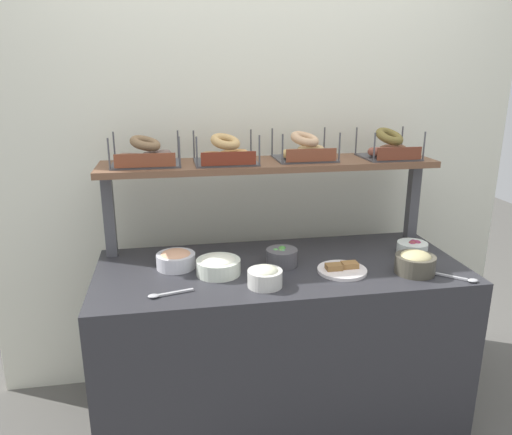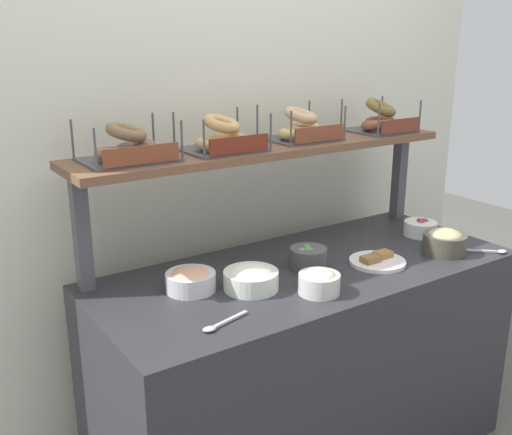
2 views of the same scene
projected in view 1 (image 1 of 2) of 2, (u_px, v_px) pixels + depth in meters
ground_plane at (278, 423)px, 2.45m from camera, size 8.00×8.00×0.00m
back_wall at (259, 167)px, 2.62m from camera, size 2.84×0.06×2.40m
deli_counter at (279, 348)px, 2.33m from camera, size 1.64×0.70×0.85m
shelf_riser_left at (109, 215)px, 2.27m from camera, size 0.05×0.05×0.40m
shelf_riser_right at (413, 200)px, 2.53m from camera, size 0.05×0.05×0.40m
upper_shelf at (269, 164)px, 2.34m from camera, size 1.60×0.32×0.03m
bowl_hummus at (415, 262)px, 2.11m from camera, size 0.17×0.17×0.10m
bowl_veggie_mix at (282, 257)px, 2.20m from camera, size 0.14×0.14×0.09m
bowl_cream_cheese at (218, 265)px, 2.10m from camera, size 0.19×0.19×0.08m
bowl_potato_salad at (265, 276)px, 1.98m from camera, size 0.14×0.14×0.09m
bowl_beet_salad at (412, 248)px, 2.33m from camera, size 0.14×0.14×0.07m
bowl_lox_spread at (176, 259)px, 2.17m from camera, size 0.17×0.17×0.08m
serving_plate_white at (342, 269)px, 2.13m from camera, size 0.22×0.22×0.04m
serving_spoon_near_plate at (463, 279)px, 2.05m from camera, size 0.15×0.13×0.01m
serving_spoon_by_edge at (164, 294)px, 1.91m from camera, size 0.18×0.06×0.01m
bagel_basket_poppy at (145, 155)px, 2.23m from camera, size 0.31×0.26×0.14m
bagel_basket_sesame at (225, 153)px, 2.28m from camera, size 0.29×0.26×0.14m
bagel_basket_plain at (304, 150)px, 2.37m from camera, size 0.29×0.26×0.14m
bagel_basket_cinnamon_raisin at (388, 148)px, 2.41m from camera, size 0.26×0.25×0.15m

